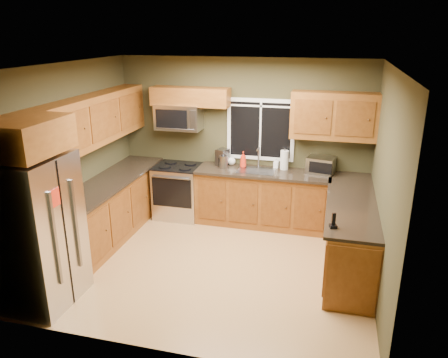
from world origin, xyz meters
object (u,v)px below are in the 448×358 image
at_px(kettle, 223,161).
at_px(cordless_phone, 333,223).
at_px(soap_bottle_c, 232,160).
at_px(toaster_oven, 321,165).
at_px(coffee_maker, 222,158).
at_px(paper_towel_roll, 284,160).
at_px(range, 179,191).
at_px(soap_bottle_b, 276,163).
at_px(soap_bottle_a, 243,159).
at_px(microwave, 179,117).
at_px(refrigerator, 38,232).

xyz_separation_m(kettle, cordless_phone, (1.80, -1.90, -0.07)).
bearing_deg(soap_bottle_c, cordless_phone, -51.05).
height_order(toaster_oven, soap_bottle_c, toaster_oven).
height_order(coffee_maker, paper_towel_roll, paper_towel_roll).
relative_size(range, soap_bottle_c, 5.44).
height_order(soap_bottle_b, soap_bottle_c, soap_bottle_c).
bearing_deg(soap_bottle_a, soap_bottle_b, 9.28).
bearing_deg(coffee_maker, cordless_phone, -47.94).
relative_size(toaster_oven, coffee_maker, 1.72).
height_order(coffee_maker, soap_bottle_c, coffee_maker).
distance_m(kettle, soap_bottle_a, 0.33).
relative_size(coffee_maker, kettle, 1.05).
bearing_deg(soap_bottle_b, soap_bottle_a, -170.72).
distance_m(microwave, toaster_oven, 2.45).
relative_size(coffee_maker, soap_bottle_a, 1.03).
distance_m(microwave, cordless_phone, 3.38).
relative_size(paper_towel_roll, soap_bottle_c, 2.00).
distance_m(range, toaster_oven, 2.44).
distance_m(microwave, paper_towel_roll, 1.89).
bearing_deg(microwave, paper_towel_roll, 2.13).
distance_m(toaster_oven, cordless_phone, 2.05).
distance_m(kettle, paper_towel_roll, 1.00).
bearing_deg(soap_bottle_b, kettle, -165.07).
bearing_deg(soap_bottle_a, kettle, -155.74).
relative_size(paper_towel_roll, soap_bottle_b, 2.05).
height_order(microwave, soap_bottle_c, microwave).
distance_m(soap_bottle_a, cordless_phone, 2.53).
distance_m(microwave, kettle, 1.05).
bearing_deg(soap_bottle_c, toaster_oven, -3.24).
bearing_deg(range, soap_bottle_c, 14.60).
relative_size(refrigerator, soap_bottle_b, 10.70).
xyz_separation_m(soap_bottle_b, cordless_phone, (0.96, -2.12, -0.03)).
distance_m(microwave, soap_bottle_b, 1.79).
bearing_deg(coffee_maker, toaster_oven, -0.83).
xyz_separation_m(microwave, soap_bottle_b, (1.64, 0.09, -0.71)).
bearing_deg(microwave, coffee_maker, 2.63).
bearing_deg(microwave, kettle, -9.21).
height_order(refrigerator, microwave, microwave).
bearing_deg(toaster_oven, soap_bottle_a, -179.81).
bearing_deg(coffee_maker, refrigerator, -115.92).
height_order(range, kettle, kettle).
height_order(coffee_maker, soap_bottle_a, coffee_maker).
relative_size(toaster_oven, soap_bottle_b, 2.80).
bearing_deg(range, soap_bottle_b, 7.99).
bearing_deg(range, coffee_maker, 12.96).
bearing_deg(refrigerator, coffee_maker, 64.08).
bearing_deg(refrigerator, toaster_oven, 43.71).
bearing_deg(refrigerator, kettle, 61.77).
bearing_deg(soap_bottle_c, soap_bottle_a, -21.91).
bearing_deg(paper_towel_roll, soap_bottle_b, 168.11).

